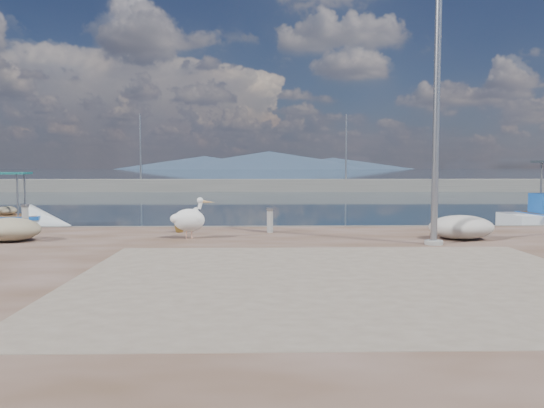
{
  "coord_description": "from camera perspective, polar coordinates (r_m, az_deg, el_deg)",
  "views": [
    {
      "loc": [
        -0.33,
        -11.76,
        2.39
      ],
      "look_at": [
        0.0,
        3.8,
        1.3
      ],
      "focal_mm": 35.0,
      "sensor_mm": 36.0,
      "label": 1
    }
  ],
  "objects": [
    {
      "name": "potted_plant",
      "position": [
        15.56,
        -9.85,
        -2.11
      ],
      "size": [
        0.53,
        0.49,
        0.5
      ],
      "primitive_type": "imported",
      "rotation": [
        0.0,
        0.0,
        -0.26
      ],
      "color": "#33722D",
      "rests_on": "quay"
    },
    {
      "name": "net_pile_d",
      "position": [
        14.73,
        19.69,
        -2.37
      ],
      "size": [
        1.68,
        1.26,
        0.63
      ],
      "primitive_type": "ellipsoid",
      "color": "beige",
      "rests_on": "quay"
    },
    {
      "name": "pelican",
      "position": [
        14.14,
        -8.86,
        -1.63
      ],
      "size": [
        1.14,
        0.64,
        1.09
      ],
      "rotation": [
        0.0,
        0.0,
        0.17
      ],
      "color": "tan",
      "rests_on": "quay"
    },
    {
      "name": "quay_patch",
      "position": [
        9.06,
        7.32,
        -8.04
      ],
      "size": [
        9.0,
        7.0,
        0.01
      ],
      "primitive_type": "cube",
      "color": "gray",
      "rests_on": "quay"
    },
    {
      "name": "bollard_far",
      "position": [
        17.65,
        -25.01,
        -1.14
      ],
      "size": [
        0.26,
        0.26,
        0.78
      ],
      "color": "gray",
      "rests_on": "quay"
    },
    {
      "name": "bollard_near",
      "position": [
        15.29,
        -0.22,
        -1.65
      ],
      "size": [
        0.23,
        0.23,
        0.71
      ],
      "color": "gray",
      "rests_on": "quay"
    },
    {
      "name": "net_pile_b",
      "position": [
        15.04,
        -26.39,
        -2.48
      ],
      "size": [
        1.55,
        1.2,
        0.6
      ],
      "primitive_type": "ellipsoid",
      "color": "#BDB08D",
      "rests_on": "quay"
    },
    {
      "name": "quay",
      "position": [
        6.15,
        2.0,
        -16.34
      ],
      "size": [
        44.0,
        22.0,
        0.5
      ],
      "primitive_type": "cube",
      "color": "#4B3320",
      "rests_on": "ground"
    },
    {
      "name": "ground",
      "position": [
        12.0,
        0.38,
        -7.48
      ],
      "size": [
        1400.0,
        1400.0,
        0.0
      ],
      "primitive_type": "plane",
      "color": "#162635",
      "rests_on": "ground"
    },
    {
      "name": "mountains",
      "position": [
        661.81,
        -0.8,
        4.62
      ],
      "size": [
        370.0,
        280.0,
        22.0
      ],
      "color": "#28384C",
      "rests_on": "ground"
    },
    {
      "name": "breakwater",
      "position": [
        51.79,
        -0.84,
        2.03
      ],
      "size": [
        120.0,
        2.2,
        7.5
      ],
      "color": "gray",
      "rests_on": "ground"
    },
    {
      "name": "lamp_post",
      "position": [
        13.52,
        17.25,
        9.81
      ],
      "size": [
        0.44,
        0.96,
        7.0
      ],
      "color": "gray",
      "rests_on": "quay"
    }
  ]
}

